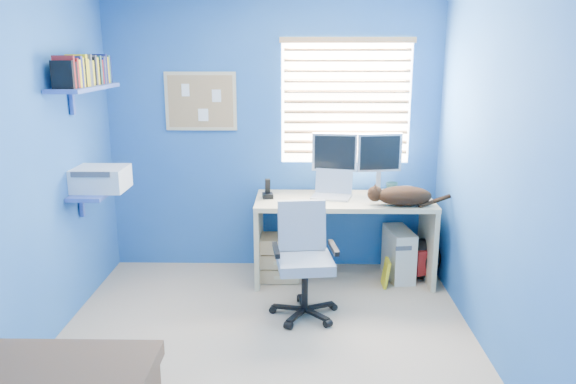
{
  "coord_description": "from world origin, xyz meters",
  "views": [
    {
      "loc": [
        0.23,
        -3.47,
        1.98
      ],
      "look_at": [
        0.15,
        0.65,
        0.95
      ],
      "focal_mm": 35.0,
      "sensor_mm": 36.0,
      "label": 1
    }
  ],
  "objects_px": {
    "cat": "(404,196)",
    "tower_pc": "(399,254)",
    "office_chair": "(304,274)",
    "desk": "(343,239)",
    "laptop": "(331,186)"
  },
  "relations": [
    {
      "from": "desk",
      "to": "cat",
      "type": "bearing_deg",
      "value": -23.21
    },
    {
      "from": "laptop",
      "to": "cat",
      "type": "relative_size",
      "value": 0.72
    },
    {
      "from": "tower_pc",
      "to": "office_chair",
      "type": "height_order",
      "value": "office_chair"
    },
    {
      "from": "office_chair",
      "to": "tower_pc",
      "type": "bearing_deg",
      "value": 40.66
    },
    {
      "from": "desk",
      "to": "laptop",
      "type": "relative_size",
      "value": 4.65
    },
    {
      "from": "tower_pc",
      "to": "cat",
      "type": "bearing_deg",
      "value": -103.39
    },
    {
      "from": "cat",
      "to": "office_chair",
      "type": "xyz_separation_m",
      "value": [
        -0.83,
        -0.5,
        -0.5
      ]
    },
    {
      "from": "tower_pc",
      "to": "office_chair",
      "type": "xyz_separation_m",
      "value": [
        -0.85,
        -0.73,
        0.1
      ]
    },
    {
      "from": "desk",
      "to": "office_chair",
      "type": "height_order",
      "value": "office_chair"
    },
    {
      "from": "desk",
      "to": "cat",
      "type": "xyz_separation_m",
      "value": [
        0.48,
        -0.21,
        0.45
      ]
    },
    {
      "from": "desk",
      "to": "cat",
      "type": "height_order",
      "value": "cat"
    },
    {
      "from": "cat",
      "to": "tower_pc",
      "type": "distance_m",
      "value": 0.64
    },
    {
      "from": "tower_pc",
      "to": "laptop",
      "type": "bearing_deg",
      "value": 172.38
    },
    {
      "from": "office_chair",
      "to": "desk",
      "type": "bearing_deg",
      "value": 63.42
    },
    {
      "from": "cat",
      "to": "tower_pc",
      "type": "relative_size",
      "value": 1.01
    }
  ]
}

